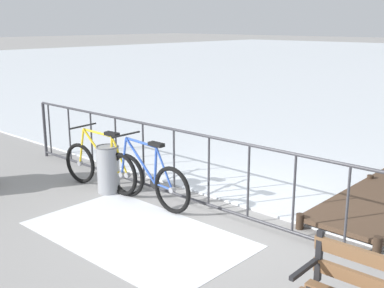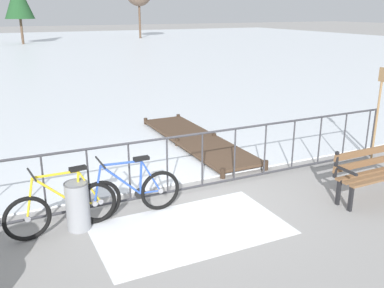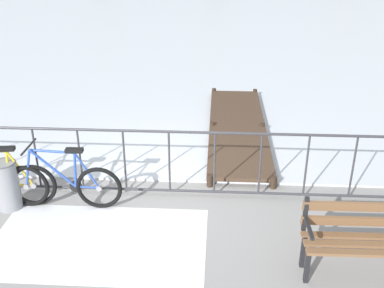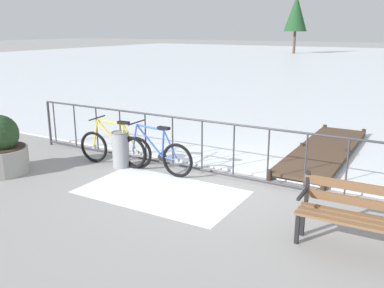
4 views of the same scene
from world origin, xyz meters
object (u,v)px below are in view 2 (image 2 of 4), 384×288
(bicycle_near_railing, at_px, (65,207))
(park_bench, at_px, (375,169))
(bicycle_second, at_px, (129,194))
(oar_upright, at_px, (378,109))
(trash_bin, at_px, (78,205))

(bicycle_near_railing, distance_m, park_bench, 5.06)
(bicycle_near_railing, xyz_separation_m, bicycle_second, (0.96, 0.03, 0.00))
(park_bench, distance_m, oar_upright, 2.00)
(bicycle_second, height_order, park_bench, bicycle_second)
(bicycle_near_railing, height_order, trash_bin, bicycle_near_railing)
(bicycle_second, xyz_separation_m, trash_bin, (-0.79, -0.06, 0.00))
(park_bench, xyz_separation_m, oar_upright, (1.40, 1.28, 0.63))
(bicycle_second, xyz_separation_m, park_bench, (3.98, -1.12, 0.14))
(park_bench, height_order, oar_upright, oar_upright)
(park_bench, height_order, trash_bin, park_bench)
(bicycle_near_railing, relative_size, bicycle_second, 1.00)
(bicycle_second, bearing_deg, oar_upright, 1.66)
(bicycle_near_railing, bearing_deg, park_bench, -12.51)
(bicycle_near_railing, xyz_separation_m, trash_bin, (0.17, -0.03, 0.00))
(oar_upright, bearing_deg, trash_bin, -178.03)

